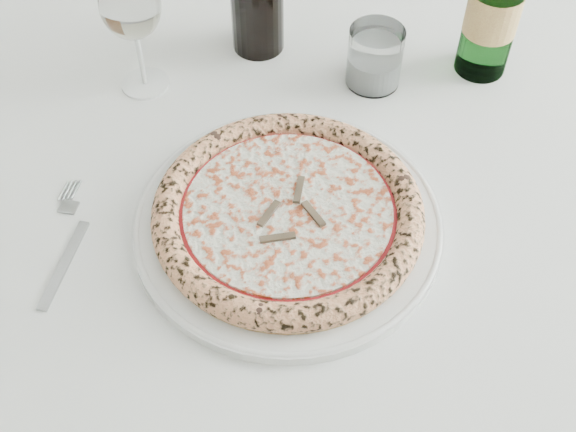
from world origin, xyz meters
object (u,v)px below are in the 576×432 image
object	(u,v)px
pizza	(288,213)
beer_bottle	(496,1)
tumbler	(374,60)
plate	(288,222)
wine_glass	(131,8)
dining_table	(278,205)

from	to	relation	value
pizza	beer_bottle	world-z (taller)	beer_bottle
beer_bottle	tumbler	bearing A→B (deg)	-176.94
tumbler	beer_bottle	xyz separation A→B (m)	(0.16, 0.01, 0.08)
plate	tumbler	xyz separation A→B (m)	(0.15, 0.24, 0.03)
plate	wine_glass	bearing A→B (deg)	120.76
dining_table	plate	xyz separation A→B (m)	(0.00, -0.10, 0.09)
pizza	tumbler	world-z (taller)	tumbler
plate	pizza	distance (m)	0.02
plate	dining_table	bearing A→B (deg)	90.00
pizza	tumbler	xyz separation A→B (m)	(0.15, 0.24, 0.01)
wine_glass	tumbler	distance (m)	0.33
dining_table	tumbler	bearing A→B (deg)	43.31
wine_glass	beer_bottle	xyz separation A→B (m)	(0.47, -0.03, -0.01)
plate	pizza	xyz separation A→B (m)	(-0.00, 0.00, 0.02)
plate	wine_glass	distance (m)	0.34
dining_table	wine_glass	world-z (taller)	wine_glass
plate	tumbler	distance (m)	0.29
wine_glass	tumbler	world-z (taller)	wine_glass
pizza	wine_glass	size ratio (longest dim) A/B	1.79
pizza	beer_bottle	xyz separation A→B (m)	(0.31, 0.25, 0.09)
wine_glass	pizza	bearing A→B (deg)	-59.24
plate	beer_bottle	size ratio (longest dim) A/B	1.31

